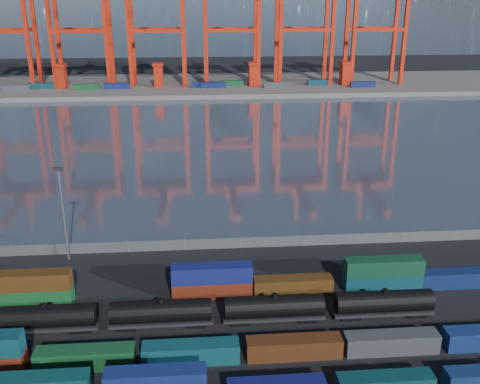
{
  "coord_description": "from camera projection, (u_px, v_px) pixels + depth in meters",
  "views": [
    {
      "loc": [
        -7.16,
        -58.56,
        42.66
      ],
      "look_at": [
        0.0,
        30.0,
        10.0
      ],
      "focal_mm": 40.0,
      "sensor_mm": 36.0,
      "label": 1
    }
  ],
  "objects": [
    {
      "name": "harbor_water",
      "position": [
        221.0,
        140.0,
        168.28
      ],
      "size": [
        700.0,
        700.0,
        0.0
      ],
      "primitive_type": "plane",
      "color": "#333E4A",
      "rests_on": "ground"
    },
    {
      "name": "ground",
      "position": [
        258.0,
        342.0,
        70.05
      ],
      "size": [
        700.0,
        700.0,
        0.0
      ],
      "primitive_type": "plane",
      "color": "black",
      "rests_on": "ground"
    },
    {
      "name": "far_quay",
      "position": [
        211.0,
        85.0,
        266.17
      ],
      "size": [
        700.0,
        70.0,
        2.0
      ],
      "primitive_type": "cube",
      "color": "#514F4C",
      "rests_on": "ground"
    },
    {
      "name": "container_row_mid",
      "position": [
        169.0,
        352.0,
        65.63
      ],
      "size": [
        141.92,
        2.44,
        5.19
      ],
      "color": "#3B3D40",
      "rests_on": "ground"
    },
    {
      "name": "tanker_string",
      "position": [
        103.0,
        315.0,
        72.0
      ],
      "size": [
        91.7,
        3.05,
        4.36
      ],
      "color": "black",
      "rests_on": "ground"
    },
    {
      "name": "waterfront_fence",
      "position": [
        241.0,
        243.0,
        95.9
      ],
      "size": [
        160.12,
        0.12,
        2.2
      ],
      "color": "#595B5E",
      "rests_on": "ground"
    },
    {
      "name": "straddle_carriers",
      "position": [
        206.0,
        74.0,
        254.27
      ],
      "size": [
        140.0,
        7.0,
        11.1
      ],
      "color": "red",
      "rests_on": "far_quay"
    },
    {
      "name": "yard_light_mast",
      "position": [
        63.0,
        209.0,
        88.89
      ],
      "size": [
        1.6,
        0.4,
        16.6
      ],
      "color": "slate",
      "rests_on": "ground"
    },
    {
      "name": "quay_containers",
      "position": [
        188.0,
        85.0,
        250.94
      ],
      "size": [
        172.58,
        10.99,
        2.6
      ],
      "color": "navy",
      "rests_on": "far_quay"
    },
    {
      "name": "container_row_north",
      "position": [
        175.0,
        285.0,
        79.59
      ],
      "size": [
        141.18,
        2.44,
        5.21
      ],
      "color": "#0F244D",
      "rests_on": "ground"
    }
  ]
}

